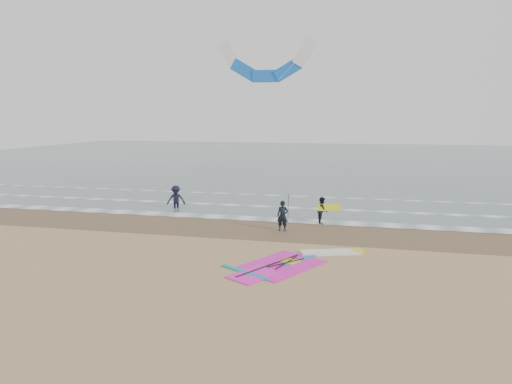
% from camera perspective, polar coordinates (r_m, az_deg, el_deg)
% --- Properties ---
extents(ground, '(120.00, 120.00, 0.00)m').
position_cam_1_polar(ground, '(19.40, -1.00, -8.89)').
color(ground, tan).
rests_on(ground, ground).
extents(sea_water, '(120.00, 80.00, 0.02)m').
position_cam_1_polar(sea_water, '(66.31, 8.99, 4.05)').
color(sea_water, '#47605E').
rests_on(sea_water, ground).
extents(wet_sand_band, '(120.00, 5.00, 0.01)m').
position_cam_1_polar(wet_sand_band, '(25.04, 2.30, -4.66)').
color(wet_sand_band, brown).
rests_on(wet_sand_band, ground).
extents(foam_waterline, '(120.00, 9.15, 0.02)m').
position_cam_1_polar(foam_waterline, '(29.30, 3.89, -2.54)').
color(foam_waterline, white).
rests_on(foam_waterline, ground).
extents(windsurf_rig, '(5.80, 5.49, 0.14)m').
position_cam_1_polar(windsurf_rig, '(19.55, 4.98, -8.67)').
color(windsurf_rig, white).
rests_on(windsurf_rig, ground).
extents(person_standing, '(0.63, 0.44, 1.66)m').
position_cam_1_polar(person_standing, '(24.50, 3.34, -3.01)').
color(person_standing, black).
rests_on(person_standing, ground).
extents(person_walking, '(0.69, 0.83, 1.55)m').
position_cam_1_polar(person_walking, '(26.47, 8.27, -2.27)').
color(person_walking, black).
rests_on(person_walking, ground).
extents(person_wading, '(1.39, 1.05, 1.91)m').
position_cam_1_polar(person_wading, '(30.88, -9.99, -0.30)').
color(person_wading, black).
rests_on(person_wading, ground).
extents(held_pole, '(0.17, 0.86, 1.82)m').
position_cam_1_polar(held_pole, '(24.37, 4.05, -2.15)').
color(held_pole, black).
rests_on(held_pole, ground).
extents(carried_kiteboard, '(1.30, 0.51, 0.39)m').
position_cam_1_polar(carried_kiteboard, '(26.30, 9.13, -1.91)').
color(carried_kiteboard, yellow).
rests_on(carried_kiteboard, ground).
extents(surf_kite, '(8.91, 3.49, 10.07)m').
position_cam_1_polar(surf_kite, '(32.25, 1.25, 15.59)').
color(surf_kite, white).
rests_on(surf_kite, ground).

